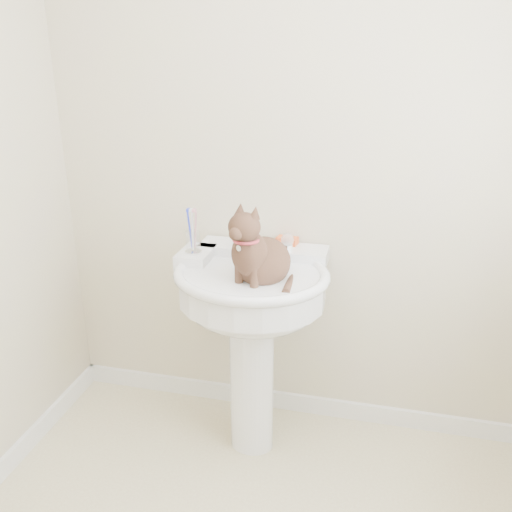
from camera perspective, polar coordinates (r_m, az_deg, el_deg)
The scene contains 7 objects.
wall_back at distance 2.28m, azimuth 4.67°, elevation 10.31°, with size 2.20×0.00×2.50m, color beige, non-canonical shape.
baseboard_back at distance 2.77m, azimuth 3.88°, elevation -15.06°, with size 2.20×0.02×0.09m, color white.
pedestal_sink at distance 2.21m, azimuth -0.50°, elevation -5.25°, with size 0.64×0.63×0.88m.
faucet at distance 2.26m, azimuth 0.51°, elevation 1.74°, with size 0.28×0.12×0.14m.
soap_bar at distance 2.34m, azimuth 3.30°, elevation 1.62°, with size 0.09×0.06×0.03m, color #D75320.
toothbrush_cup at distance 2.24m, azimuth -6.64°, elevation 1.54°, with size 0.07×0.07×0.18m.
cat at distance 2.06m, azimuth 0.41°, elevation -0.10°, with size 0.23×0.29×0.43m.
Camera 1 is at (0.35, -1.12, 1.68)m, focal length 38.00 mm.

